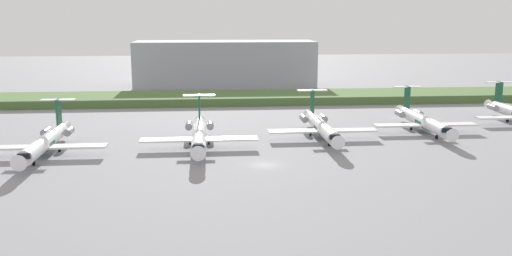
{
  "coord_description": "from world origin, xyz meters",
  "views": [
    {
      "loc": [
        -9.95,
        -93.73,
        25.5
      ],
      "look_at": [
        0.0,
        17.93,
        3.0
      ],
      "focal_mm": 39.2,
      "sensor_mm": 36.0,
      "label": 1
    }
  ],
  "objects": [
    {
      "name": "grass_berm",
      "position": [
        0.0,
        73.92,
        1.19
      ],
      "size": [
        320.0,
        20.0,
        2.37
      ],
      "primitive_type": "cube",
      "color": "#4C6B38",
      "rests_on": "ground"
    },
    {
      "name": "distant_hangar",
      "position": [
        -3.02,
        113.55,
        8.25
      ],
      "size": [
        65.73,
        20.03,
        16.5
      ],
      "primitive_type": "cube",
      "color": "#9EA3AD",
      "rests_on": "ground"
    },
    {
      "name": "regional_jet_fifth",
      "position": [
        38.24,
        25.51,
        2.54
      ],
      "size": [
        22.81,
        31.0,
        9.0
      ],
      "color": "white",
      "rests_on": "ground"
    },
    {
      "name": "ground_plane",
      "position": [
        0.0,
        30.0,
        0.0
      ],
      "size": [
        500.0,
        500.0,
        0.0
      ],
      "primitive_type": "plane",
      "color": "gray"
    },
    {
      "name": "regional_jet_fourth",
      "position": [
        14.21,
        21.1,
        2.54
      ],
      "size": [
        22.81,
        31.0,
        9.0
      ],
      "color": "white",
      "rests_on": "ground"
    },
    {
      "name": "regional_jet_second",
      "position": [
        -40.08,
        11.06,
        2.54
      ],
      "size": [
        22.81,
        31.0,
        9.0
      ],
      "color": "white",
      "rests_on": "ground"
    },
    {
      "name": "regional_jet_third",
      "position": [
        -11.58,
        14.97,
        2.54
      ],
      "size": [
        22.81,
        31.0,
        9.0
      ],
      "color": "white",
      "rests_on": "ground"
    }
  ]
}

